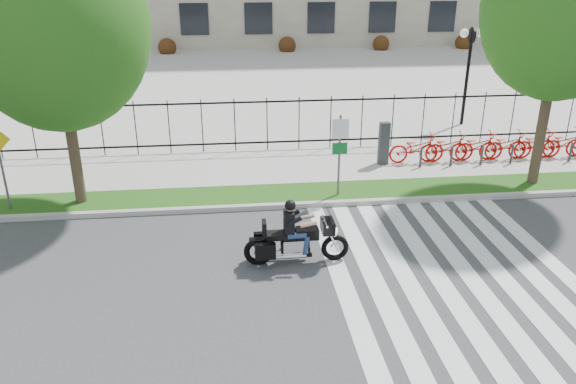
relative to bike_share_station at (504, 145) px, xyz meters
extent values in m
plane|color=#3A3A3C|center=(-9.57, -7.20, -0.67)|extent=(120.00, 120.00, 0.00)
cube|color=#A6A59D|center=(-9.57, -3.10, -0.60)|extent=(60.00, 0.20, 0.15)
cube|color=#214E13|center=(-9.57, -2.25, -0.60)|extent=(60.00, 1.50, 0.15)
cube|color=#AEABA3|center=(-9.57, 0.25, -0.60)|extent=(60.00, 3.50, 0.15)
cube|color=#AEABA3|center=(-9.57, 17.80, -0.62)|extent=(80.00, 34.00, 0.10)
cylinder|color=black|center=(0.43, 4.80, 1.33)|extent=(0.14, 0.14, 4.00)
cylinder|color=black|center=(0.43, 4.80, 3.23)|extent=(0.06, 0.70, 0.70)
sphere|color=white|center=(0.08, 4.80, 3.33)|extent=(0.36, 0.36, 0.36)
sphere|color=white|center=(0.78, 4.80, 3.33)|extent=(0.36, 0.36, 0.36)
cylinder|color=#3C2D21|center=(-14.27, -2.25, 1.29)|extent=(0.32, 0.32, 3.61)
ellipsoid|color=#1A5413|center=(-14.27, -2.25, 4.61)|extent=(5.04, 5.04, 5.80)
cylinder|color=#3C2D21|center=(-0.07, -2.25, 1.47)|extent=(0.32, 0.32, 3.98)
ellipsoid|color=#1A5413|center=(-0.07, -2.25, 4.86)|extent=(4.65, 4.65, 5.34)
cube|color=#2D2D33|center=(-4.44, 0.00, 0.23)|extent=(0.35, 0.25, 1.50)
imported|color=#BC0E07|center=(-3.24, 0.00, 0.00)|extent=(1.97, 0.69, 1.04)
cylinder|color=#2D2D33|center=(-3.24, -0.50, -0.17)|extent=(0.08, 0.08, 0.70)
imported|color=#BC0E07|center=(-2.14, 0.00, 0.00)|extent=(1.97, 0.69, 1.04)
cylinder|color=#2D2D33|center=(-2.14, -0.50, -0.17)|extent=(0.08, 0.08, 0.70)
imported|color=#BC0E07|center=(-1.04, 0.00, 0.00)|extent=(1.97, 0.69, 1.04)
cylinder|color=#2D2D33|center=(-1.04, -0.50, -0.17)|extent=(0.08, 0.08, 0.70)
imported|color=#BC0E07|center=(0.06, 0.00, 0.00)|extent=(1.97, 0.69, 1.04)
cylinder|color=#2D2D33|center=(0.06, -0.50, -0.17)|extent=(0.08, 0.08, 0.70)
imported|color=#BC0E07|center=(1.16, 0.00, 0.00)|extent=(1.97, 0.69, 1.04)
cylinder|color=#2D2D33|center=(1.16, -0.50, -0.17)|extent=(0.08, 0.08, 0.70)
imported|color=#BC0E07|center=(2.26, 0.00, 0.00)|extent=(1.97, 0.69, 1.04)
cylinder|color=#2D2D33|center=(2.26, -0.50, -0.17)|extent=(0.08, 0.08, 0.70)
cylinder|color=#59595B|center=(-6.55, -2.60, 0.73)|extent=(0.07, 0.07, 2.50)
cube|color=white|center=(-6.55, -2.64, 1.58)|extent=(0.50, 0.03, 0.60)
cube|color=#0C6626|center=(-6.55, -2.64, 0.98)|extent=(0.45, 0.03, 0.35)
cylinder|color=#59595B|center=(-16.19, -2.60, 0.68)|extent=(0.07, 0.07, 2.40)
torus|color=black|center=(-7.35, -6.31, -0.34)|extent=(0.68, 0.13, 0.68)
torus|color=black|center=(-9.22, -6.30, -0.34)|extent=(0.72, 0.15, 0.72)
cube|color=black|center=(-7.55, -6.31, 0.26)|extent=(0.30, 0.54, 0.29)
cube|color=#26262B|center=(-7.48, -6.31, 0.49)|extent=(0.15, 0.49, 0.30)
cube|color=silver|center=(-8.34, -6.31, -0.23)|extent=(0.59, 0.34, 0.39)
cube|color=black|center=(-8.04, -6.31, 0.10)|extent=(0.54, 0.34, 0.26)
cube|color=black|center=(-8.68, -6.31, 0.08)|extent=(0.69, 0.36, 0.14)
cube|color=black|center=(-9.07, -6.31, 0.29)|extent=(0.10, 0.33, 0.33)
cube|color=black|center=(-9.08, -6.60, -0.18)|extent=(0.49, 0.16, 0.39)
cube|color=black|center=(-9.07, -6.01, -0.18)|extent=(0.49, 0.16, 0.39)
cube|color=black|center=(-8.48, -6.31, 0.43)|extent=(0.24, 0.39, 0.51)
sphere|color=tan|center=(-8.45, -6.31, 0.80)|extent=(0.23, 0.23, 0.23)
sphere|color=black|center=(-8.45, -6.31, 0.84)|extent=(0.27, 0.27, 0.27)
camera|label=1|loc=(-9.83, -18.22, 6.18)|focal=35.00mm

